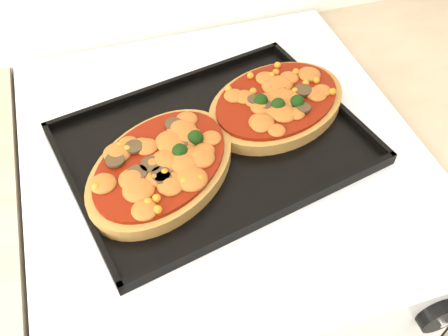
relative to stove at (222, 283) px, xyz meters
name	(u,v)px	position (x,y,z in m)	size (l,w,h in m)	color
stove	(222,283)	(0.00, 0.00, 0.00)	(0.60, 0.60, 0.91)	silver
knob_right	(439,316)	(0.19, -0.33, 0.40)	(0.06, 0.06, 0.02)	black
baking_tray	(214,143)	(-0.01, -0.01, 0.47)	(0.43, 0.32, 0.02)	black
pizza_left	(161,166)	(-0.10, -0.05, 0.48)	(0.25, 0.17, 0.04)	#A9743A
pizza_right	(277,102)	(0.10, 0.03, 0.48)	(0.24, 0.17, 0.03)	#A9743A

